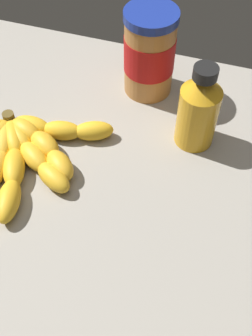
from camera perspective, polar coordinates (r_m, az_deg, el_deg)
The scene contains 4 objects.
ground_plane at distance 70.42cm, azimuth -1.67°, elevation -1.21°, with size 99.96×64.19×4.46cm, color gray.
banana_bunch at distance 70.67cm, azimuth -15.26°, elevation 1.72°, with size 24.14×25.38×3.66cm.
peanut_butter_jar at distance 76.76cm, azimuth 3.22°, elevation 15.39°, with size 9.31×9.31×16.26cm.
honey_bottle at distance 68.56cm, azimuth 9.85°, elevation 7.90°, with size 6.64×6.64×15.46cm.
Camera 1 is at (-14.44, 38.76, 54.77)cm, focal length 44.77 mm.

